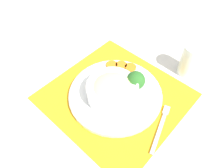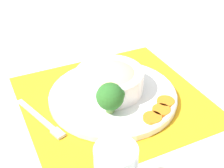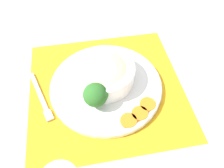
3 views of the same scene
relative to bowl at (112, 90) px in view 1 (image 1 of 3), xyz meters
name	(u,v)px [view 1 (image 1 of 3)]	position (x,y,z in m)	size (l,w,h in m)	color
ground_plane	(115,96)	(0.00, 0.02, -0.06)	(4.00, 4.00, 0.00)	beige
placemat	(115,96)	(0.00, 0.02, -0.05)	(0.48, 0.46, 0.00)	orange
plate	(115,94)	(0.00, 0.02, -0.04)	(0.33, 0.33, 0.02)	white
bowl	(112,90)	(0.00, 0.00, 0.00)	(0.18, 0.18, 0.07)	white
broccoli_floret	(136,80)	(0.04, 0.08, 0.01)	(0.07, 0.07, 0.08)	#759E51
carrot_slice_near	(130,67)	(-0.03, 0.15, -0.03)	(0.04, 0.04, 0.01)	orange
carrot_slice_middle	(121,65)	(-0.06, 0.14, -0.03)	(0.04, 0.04, 0.01)	orange
carrot_slice_far	(112,65)	(-0.09, 0.11, -0.03)	(0.04, 0.04, 0.01)	orange
water_glass	(190,62)	(0.14, 0.28, 0.00)	(0.07, 0.07, 0.13)	silver
fork	(162,124)	(0.19, 0.02, -0.05)	(0.06, 0.18, 0.01)	#B7B7BC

